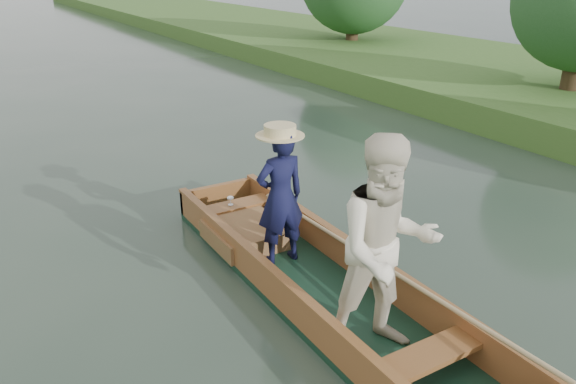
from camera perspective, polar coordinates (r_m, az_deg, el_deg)
ground at (r=6.02m, az=2.99°, el=-10.29°), size 120.00×120.00×0.00m
punt at (r=5.39m, az=4.88°, el=-5.83°), size 1.18×5.06×2.03m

